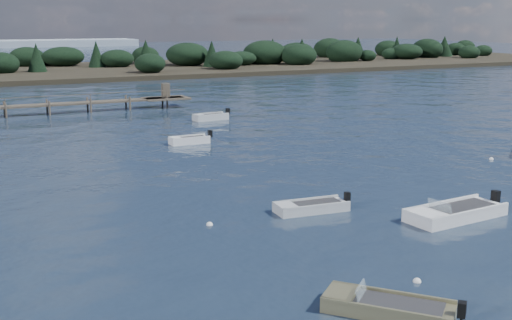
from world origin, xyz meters
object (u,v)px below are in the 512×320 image
tender_far_white (189,141)px  dinghy_mid_white_a (455,215)px  tender_far_grey_b (211,118)px  dinghy_mid_grey (311,209)px  dinghy_near_olive (388,310)px

tender_far_white → dinghy_mid_white_a: 25.12m
tender_far_grey_b → dinghy_mid_grey: (-7.04, -31.16, -0.05)m
dinghy_near_olive → dinghy_mid_grey: (3.80, 11.39, -0.01)m
tender_far_grey_b → dinghy_mid_grey: size_ratio=0.93×
dinghy_near_olive → dinghy_mid_grey: 12.01m
tender_far_white → dinghy_mid_grey: size_ratio=0.84×
tender_far_grey_b → dinghy_near_olive: tender_far_grey_b is taller
dinghy_near_olive → dinghy_mid_grey: size_ratio=1.02×
tender_far_white → dinghy_mid_grey: bearing=-92.3°
dinghy_mid_white_a → dinghy_mid_grey: dinghy_mid_white_a is taller
dinghy_near_olive → dinghy_mid_grey: bearing=71.5°
tender_far_grey_b → dinghy_mid_grey: tender_far_grey_b is taller
tender_far_white → dinghy_near_olive: (-4.62, -31.77, -0.02)m
tender_far_white → tender_far_grey_b: bearing=60.0°
tender_far_grey_b → tender_far_white: bearing=-120.0°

